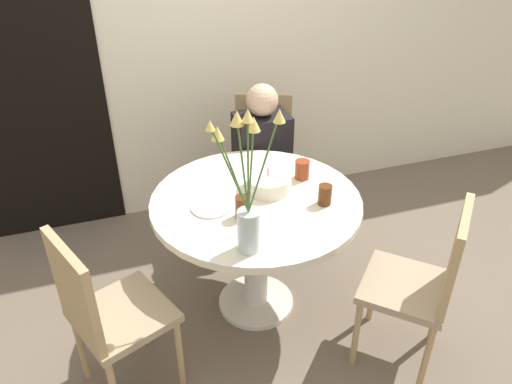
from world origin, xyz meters
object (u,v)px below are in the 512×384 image
(chair_far_back, at_px, (425,279))
(birthday_cake, at_px, (268,183))
(side_plate, at_px, (211,207))
(drink_glass_1, at_px, (302,170))
(flower_vase, at_px, (247,201))
(drink_glass_0, at_px, (242,207))
(drink_glass_2, at_px, (325,195))
(person_boy, at_px, (262,168))
(chair_right_flank, at_px, (263,155))
(chair_left_flank, at_px, (104,310))

(chair_far_back, distance_m, birthday_cake, 0.91)
(side_plate, xyz_separation_m, drink_glass_1, (0.55, 0.13, 0.05))
(birthday_cake, xyz_separation_m, flower_vase, (-0.26, -0.45, 0.21))
(flower_vase, distance_m, side_plate, 0.45)
(birthday_cake, distance_m, drink_glass_0, 0.29)
(drink_glass_0, bearing_deg, drink_glass_2, -2.71)
(chair_far_back, height_order, person_boy, person_boy)
(chair_far_back, height_order, side_plate, chair_far_back)
(flower_vase, bearing_deg, chair_right_flank, 67.73)
(chair_far_back, xyz_separation_m, side_plate, (-0.87, 0.60, 0.21))
(chair_right_flank, height_order, drink_glass_0, chair_right_flank)
(drink_glass_0, relative_size, drink_glass_2, 1.08)
(chair_left_flank, xyz_separation_m, drink_glass_0, (0.70, 0.20, 0.26))
(flower_vase, relative_size, side_plate, 3.41)
(side_plate, xyz_separation_m, drink_glass_2, (0.55, -0.14, 0.05))
(chair_right_flank, xyz_separation_m, drink_glass_1, (-0.02, -0.70, 0.26))
(drink_glass_0, height_order, drink_glass_1, drink_glass_0)
(chair_left_flank, relative_size, birthday_cake, 3.78)
(chair_right_flank, height_order, drink_glass_1, chair_right_flank)
(chair_left_flank, relative_size, drink_glass_2, 8.80)
(drink_glass_0, distance_m, person_boy, 0.94)
(side_plate, bearing_deg, chair_left_flank, -150.18)
(flower_vase, distance_m, drink_glass_2, 0.57)
(chair_right_flank, height_order, birthday_cake, chair_right_flank)
(birthday_cake, xyz_separation_m, drink_glass_0, (-0.20, -0.20, 0.02))
(chair_right_flank, height_order, side_plate, chair_right_flank)
(chair_right_flank, relative_size, drink_glass_0, 8.18)
(side_plate, distance_m, person_boy, 0.88)
(side_plate, height_order, drink_glass_1, drink_glass_1)
(drink_glass_0, distance_m, drink_glass_1, 0.49)
(drink_glass_0, bearing_deg, side_plate, 135.47)
(birthday_cake, height_order, flower_vase, flower_vase)
(drink_glass_0, relative_size, person_boy, 0.10)
(flower_vase, bearing_deg, side_plate, 101.03)
(side_plate, bearing_deg, person_boy, 53.47)
(flower_vase, bearing_deg, birthday_cake, 60.20)
(chair_far_back, relative_size, drink_glass_0, 8.18)
(drink_glass_1, bearing_deg, drink_glass_2, -88.45)
(side_plate, bearing_deg, flower_vase, -78.97)
(drink_glass_2, bearing_deg, person_boy, 93.25)
(chair_left_flank, height_order, drink_glass_1, chair_left_flank)
(drink_glass_0, bearing_deg, flower_vase, -102.38)
(chair_right_flank, relative_size, person_boy, 0.85)
(side_plate, bearing_deg, birthday_cake, 13.13)
(side_plate, bearing_deg, drink_glass_1, 13.32)
(chair_far_back, distance_m, drink_glass_1, 0.84)
(drink_glass_2, bearing_deg, chair_far_back, -54.96)
(chair_left_flank, bearing_deg, chair_right_flank, -67.08)
(drink_glass_2, bearing_deg, chair_left_flank, -170.69)
(chair_left_flank, distance_m, person_boy, 1.48)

